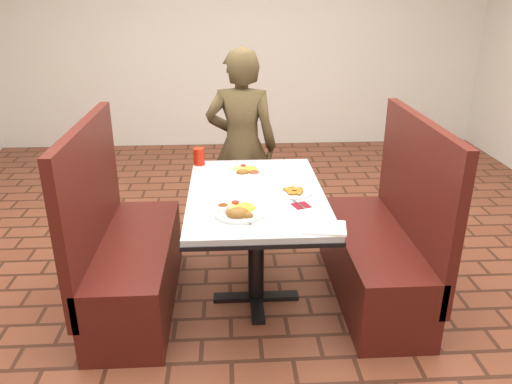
% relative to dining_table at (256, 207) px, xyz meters
% --- Properties ---
extents(dining_table, '(0.81, 1.21, 0.75)m').
position_rel_dining_table_xyz_m(dining_table, '(0.00, 0.00, 0.00)').
color(dining_table, '#B6B8BB').
rests_on(dining_table, ground).
extents(booth_bench_left, '(0.47, 1.20, 1.17)m').
position_rel_dining_table_xyz_m(booth_bench_left, '(-0.80, 0.00, -0.32)').
color(booth_bench_left, '#501912').
rests_on(booth_bench_left, ground).
extents(booth_bench_right, '(0.47, 1.20, 1.17)m').
position_rel_dining_table_xyz_m(booth_bench_right, '(0.80, 0.00, -0.32)').
color(booth_bench_right, '#501912').
rests_on(booth_bench_right, ground).
extents(diner_person, '(0.59, 0.43, 1.49)m').
position_rel_dining_table_xyz_m(diner_person, '(-0.05, 0.93, 0.09)').
color(diner_person, brown).
rests_on(diner_person, ground).
extents(near_dinner_plate, '(0.28, 0.28, 0.09)m').
position_rel_dining_table_xyz_m(near_dinner_plate, '(-0.11, -0.31, 0.13)').
color(near_dinner_plate, white).
rests_on(near_dinner_plate, dining_table).
extents(far_dinner_plate, '(0.24, 0.24, 0.06)m').
position_rel_dining_table_xyz_m(far_dinner_plate, '(-0.04, 0.34, 0.12)').
color(far_dinner_plate, white).
rests_on(far_dinner_plate, dining_table).
extents(plantain_plate, '(0.20, 0.20, 0.03)m').
position_rel_dining_table_xyz_m(plantain_plate, '(0.22, -0.04, 0.11)').
color(plantain_plate, white).
rests_on(plantain_plate, dining_table).
extents(maroon_napkin, '(0.11, 0.11, 0.00)m').
position_rel_dining_table_xyz_m(maroon_napkin, '(0.24, -0.21, 0.10)').
color(maroon_napkin, maroon).
rests_on(maroon_napkin, dining_table).
extents(spoon_utensil, '(0.07, 0.14, 0.00)m').
position_rel_dining_table_xyz_m(spoon_utensil, '(0.22, -0.20, 0.10)').
color(spoon_utensil, silver).
rests_on(spoon_utensil, dining_table).
extents(red_tumbler, '(0.08, 0.08, 0.11)m').
position_rel_dining_table_xyz_m(red_tumbler, '(-0.36, 0.52, 0.15)').
color(red_tumbler, '#B81D0C').
rests_on(red_tumbler, dining_table).
extents(paper_napkin, '(0.24, 0.20, 0.01)m').
position_rel_dining_table_xyz_m(paper_napkin, '(0.31, -0.51, 0.10)').
color(paper_napkin, white).
rests_on(paper_napkin, dining_table).
extents(knife_utensil, '(0.02, 0.17, 0.00)m').
position_rel_dining_table_xyz_m(knife_utensil, '(-0.06, -0.38, 0.11)').
color(knife_utensil, silver).
rests_on(knife_utensil, dining_table).
extents(fork_utensil, '(0.08, 0.14, 0.00)m').
position_rel_dining_table_xyz_m(fork_utensil, '(-0.10, -0.35, 0.11)').
color(fork_utensil, silver).
rests_on(fork_utensil, dining_table).
extents(lettuce_shreds, '(0.28, 0.32, 0.00)m').
position_rel_dining_table_xyz_m(lettuce_shreds, '(0.04, 0.06, 0.10)').
color(lettuce_shreds, '#86B849').
rests_on(lettuce_shreds, dining_table).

